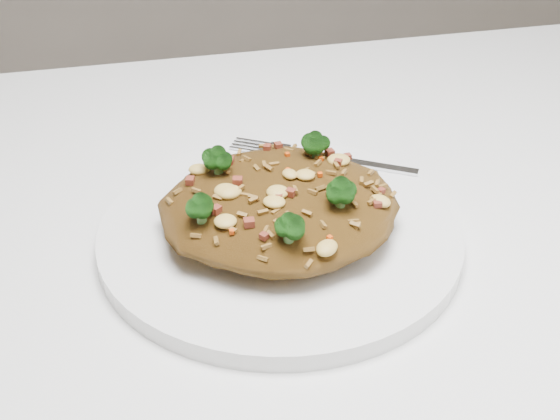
% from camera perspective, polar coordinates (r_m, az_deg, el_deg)
% --- Properties ---
extents(dining_table, '(1.20, 0.80, 0.75)m').
position_cam_1_polar(dining_table, '(0.62, 2.01, -10.99)').
color(dining_table, white).
rests_on(dining_table, ground).
extents(plate, '(0.27, 0.27, 0.01)m').
position_cam_1_polar(plate, '(0.58, 0.00, -1.80)').
color(plate, white).
rests_on(plate, dining_table).
extents(fried_rice, '(0.17, 0.16, 0.06)m').
position_cam_1_polar(fried_rice, '(0.56, -0.02, 0.89)').
color(fried_rice, brown).
rests_on(fried_rice, plate).
extents(fork, '(0.15, 0.10, 0.00)m').
position_cam_1_polar(fork, '(0.66, 3.81, 3.76)').
color(fork, silver).
rests_on(fork, plate).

